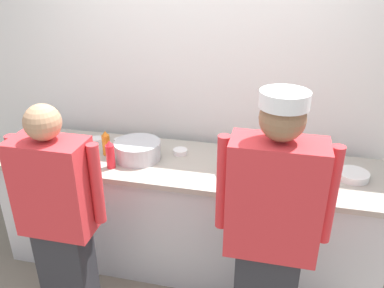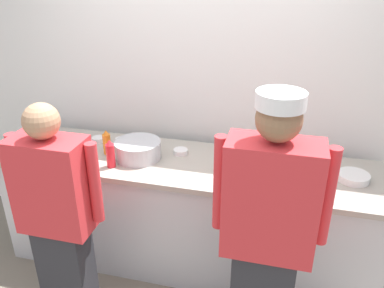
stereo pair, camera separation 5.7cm
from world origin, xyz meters
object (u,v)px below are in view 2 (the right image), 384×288
at_px(chef_near_left, 58,217).
at_px(ramekin_orange_sauce, 269,163).
at_px(squeeze_bottle_primary, 107,142).
at_px(squeeze_bottle_secondary, 282,163).
at_px(chef_center, 267,235).
at_px(plate_stack_rear, 237,167).
at_px(plate_stack_front, 353,177).
at_px(mixing_bowl_steel, 138,150).
at_px(sheet_tray, 58,147).
at_px(ramekin_green_sauce, 98,139).
at_px(ramekin_yellow_sauce, 120,141).
at_px(squeeze_bottle_spare, 110,154).
at_px(ramekin_red_sauce, 181,151).

bearing_deg(chef_near_left, ramekin_orange_sauce, 34.54).
height_order(squeeze_bottle_primary, squeeze_bottle_secondary, squeeze_bottle_secondary).
height_order(chef_center, plate_stack_rear, chef_center).
bearing_deg(plate_stack_front, plate_stack_rear, -172.44).
bearing_deg(chef_near_left, mixing_bowl_steel, 70.89).
xyz_separation_m(sheet_tray, ramekin_green_sauce, (0.25, 0.19, 0.01)).
height_order(squeeze_bottle_primary, ramekin_yellow_sauce, squeeze_bottle_primary).
bearing_deg(ramekin_yellow_sauce, ramekin_orange_sauce, -3.91).
xyz_separation_m(squeeze_bottle_spare, ramekin_yellow_sauce, (-0.09, 0.37, -0.07)).
distance_m(mixing_bowl_steel, ramekin_red_sauce, 0.33).
distance_m(mixing_bowl_steel, squeeze_bottle_secondary, 1.05).
bearing_deg(squeeze_bottle_secondary, ramekin_yellow_sauce, 170.87).
bearing_deg(plate_stack_front, chef_near_left, -156.62).
xyz_separation_m(chef_near_left, squeeze_bottle_secondary, (1.30, 0.71, 0.18)).
bearing_deg(mixing_bowl_steel, plate_stack_rear, -4.20).
bearing_deg(ramekin_red_sauce, ramekin_orange_sauce, -2.31).
bearing_deg(ramekin_green_sauce, sheet_tray, -143.37).
xyz_separation_m(plate_stack_rear, mixing_bowl_steel, (-0.75, 0.06, 0.02)).
distance_m(squeeze_bottle_primary, squeeze_bottle_secondary, 1.31).
bearing_deg(squeeze_bottle_primary, squeeze_bottle_secondary, -0.93).
distance_m(squeeze_bottle_spare, ramekin_orange_sauce, 1.14).
bearing_deg(squeeze_bottle_primary, ramekin_red_sauce, 13.50).
distance_m(chef_near_left, mixing_bowl_steel, 0.78).
height_order(chef_center, ramekin_orange_sauce, chef_center).
bearing_deg(ramekin_orange_sauce, sheet_tray, -176.09).
distance_m(plate_stack_rear, mixing_bowl_steel, 0.76).
distance_m(mixing_bowl_steel, squeeze_bottle_primary, 0.26).
height_order(ramekin_red_sauce, ramekin_green_sauce, same).
distance_m(squeeze_bottle_secondary, ramekin_yellow_sauce, 1.30).
bearing_deg(ramekin_red_sauce, squeeze_bottle_primary, -166.50).
relative_size(squeeze_bottle_primary, ramekin_orange_sauce, 1.91).
bearing_deg(squeeze_bottle_spare, plate_stack_front, 7.73).
height_order(chef_near_left, mixing_bowl_steel, chef_near_left).
distance_m(sheet_tray, squeeze_bottle_spare, 0.58).
bearing_deg(mixing_bowl_steel, squeeze_bottle_spare, -127.51).
bearing_deg(sheet_tray, squeeze_bottle_secondary, -0.43).
height_order(plate_stack_front, mixing_bowl_steel, mixing_bowl_steel).
bearing_deg(plate_stack_rear, squeeze_bottle_primary, 176.32).
distance_m(squeeze_bottle_spare, ramekin_yellow_sauce, 0.39).
height_order(sheet_tray, squeeze_bottle_primary, squeeze_bottle_primary).
xyz_separation_m(plate_stack_front, ramekin_yellow_sauce, (-1.76, 0.15, 0.00)).
distance_m(plate_stack_rear, sheet_tray, 1.43).
bearing_deg(chef_center, ramekin_red_sauce, 130.76).
xyz_separation_m(mixing_bowl_steel, squeeze_bottle_spare, (-0.14, -0.18, 0.03)).
xyz_separation_m(sheet_tray, squeeze_bottle_primary, (0.42, 0.01, 0.08)).
distance_m(ramekin_orange_sauce, ramekin_yellow_sauce, 1.20).
distance_m(plate_stack_front, squeeze_bottle_secondary, 0.48).
xyz_separation_m(squeeze_bottle_primary, squeeze_bottle_secondary, (1.31, -0.02, 0.00)).
xyz_separation_m(plate_stack_rear, ramekin_yellow_sauce, (-0.99, 0.25, -0.02)).
bearing_deg(plate_stack_front, chef_center, -124.66).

